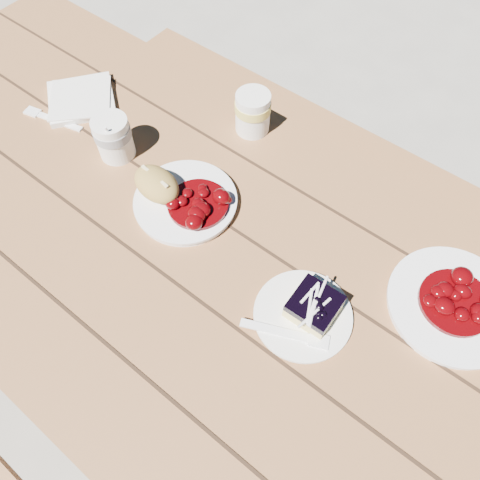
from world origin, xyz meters
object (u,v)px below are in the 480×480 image
Objects in this scene: bread_roll at (157,184)px; blueberry_cake at (314,306)px; dessert_plate at (303,315)px; coffee_cup at (114,138)px; second_cup at (253,113)px; main_plate at (186,202)px; picnic_table at (221,299)px; second_plate at (453,305)px.

blueberry_cake is at bearing -3.18° from bread_roll.
coffee_cup reaches higher than dessert_plate.
bread_roll is 0.28m from second_cup.
second_cup is (-0.02, 0.26, 0.04)m from main_plate.
second_cup is at bearing 138.22° from dessert_plate.
main_plate is at bearing 170.13° from dessert_plate.
coffee_cup reaches higher than blueberry_cake.
blueberry_cake is (0.39, -0.02, -0.01)m from bread_roll.
coffee_cup and second_cup have the same top height.
bread_roll is (-0.05, -0.02, 0.04)m from main_plate.
coffee_cup reaches higher than main_plate.
picnic_table is 11.84× the size of dessert_plate.
bread_roll is at bearing -160.02° from main_plate.
blueberry_cake is (0.01, 0.01, 0.03)m from dessert_plate.
bread_roll is 0.64× the size of dessert_plate.
picnic_table is 0.23m from main_plate.
picnic_table is at bearing -25.60° from main_plate.
main_plate is 0.90× the size of second_plate.
coffee_cup is at bearing 176.46° from main_plate.
picnic_table is 0.42m from second_cup.
picnic_table is 0.28m from blueberry_cake.
second_plate is at bearing 13.13° from main_plate.
coffee_cup is at bearing 167.12° from picnic_table.
second_plate is (0.39, 0.19, 0.17)m from picnic_table.
dessert_plate is 0.03m from blueberry_cake.
coffee_cup is 0.42× the size of second_plate.
second_plate is (0.58, 0.14, -0.04)m from bread_roll.
coffee_cup is (-0.35, 0.08, 0.21)m from picnic_table.
bread_roll is at bearing -12.00° from coffee_cup.
coffee_cup reaches higher than bread_roll.
coffee_cup reaches higher than picnic_table.
blueberry_cake is at bearing 56.31° from dessert_plate.
main_plate is at bearing -166.87° from second_plate.
second_plate is at bearing 38.77° from blueberry_cake.
coffee_cup is 0.31m from second_cup.
picnic_table is at bearing -176.79° from dessert_plate.
picnic_table is 8.76× the size of second_plate.
bread_roll is at bearing 174.78° from blueberry_cake.
dessert_plate is 0.74× the size of second_plate.
bread_roll is at bearing 166.42° from picnic_table.
bread_roll reaches higher than main_plate.
main_plate is 0.34m from blueberry_cake.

